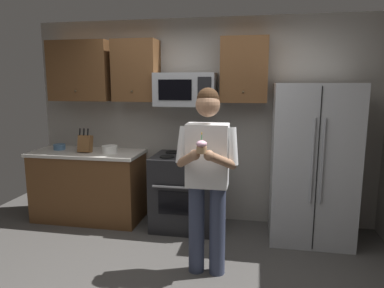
{
  "coord_description": "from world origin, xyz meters",
  "views": [
    {
      "loc": [
        0.73,
        -2.74,
        1.8
      ],
      "look_at": [
        0.14,
        0.34,
        1.25
      ],
      "focal_mm": 32.62,
      "sensor_mm": 36.0,
      "label": 1
    }
  ],
  "objects_px": {
    "bowl_large_white": "(110,149)",
    "person": "(207,172)",
    "bowl_small_colored": "(60,147)",
    "cupcake": "(202,147)",
    "knife_block": "(85,143)",
    "refrigerator": "(312,163)",
    "oven_range": "(184,191)",
    "microwave": "(186,90)"
  },
  "relations": [
    {
      "from": "bowl_large_white",
      "to": "bowl_small_colored",
      "type": "bearing_deg",
      "value": 174.12
    },
    {
      "from": "bowl_small_colored",
      "to": "refrigerator",
      "type": "bearing_deg",
      "value": -1.85
    },
    {
      "from": "refrigerator",
      "to": "knife_block",
      "type": "height_order",
      "value": "refrigerator"
    },
    {
      "from": "bowl_large_white",
      "to": "bowl_small_colored",
      "type": "height_order",
      "value": "bowl_large_white"
    },
    {
      "from": "bowl_small_colored",
      "to": "cupcake",
      "type": "relative_size",
      "value": 0.91
    },
    {
      "from": "bowl_small_colored",
      "to": "microwave",
      "type": "bearing_deg",
      "value": 1.81
    },
    {
      "from": "bowl_small_colored",
      "to": "oven_range",
      "type": "bearing_deg",
      "value": -2.17
    },
    {
      "from": "bowl_small_colored",
      "to": "cupcake",
      "type": "height_order",
      "value": "cupcake"
    },
    {
      "from": "microwave",
      "to": "cupcake",
      "type": "bearing_deg",
      "value": -73.56
    },
    {
      "from": "refrigerator",
      "to": "person",
      "type": "xyz_separation_m",
      "value": [
        -1.06,
        -0.99,
        0.1
      ]
    },
    {
      "from": "knife_block",
      "to": "bowl_small_colored",
      "type": "bearing_deg",
      "value": 167.49
    },
    {
      "from": "oven_range",
      "to": "bowl_large_white",
      "type": "bearing_deg",
      "value": -179.29
    },
    {
      "from": "bowl_large_white",
      "to": "refrigerator",
      "type": "bearing_deg",
      "value": -0.63
    },
    {
      "from": "person",
      "to": "cupcake",
      "type": "distance_m",
      "value": 0.44
    },
    {
      "from": "refrigerator",
      "to": "cupcake",
      "type": "height_order",
      "value": "refrigerator"
    },
    {
      "from": "refrigerator",
      "to": "cupcake",
      "type": "bearing_deg",
      "value": -128.81
    },
    {
      "from": "cupcake",
      "to": "person",
      "type": "bearing_deg",
      "value": 90.0
    },
    {
      "from": "knife_block",
      "to": "bowl_small_colored",
      "type": "height_order",
      "value": "knife_block"
    },
    {
      "from": "bowl_large_white",
      "to": "cupcake",
      "type": "xyz_separation_m",
      "value": [
        1.41,
        -1.35,
        0.32
      ]
    },
    {
      "from": "knife_block",
      "to": "microwave",
      "type": "bearing_deg",
      "value": 6.55
    },
    {
      "from": "oven_range",
      "to": "bowl_large_white",
      "type": "xyz_separation_m",
      "value": [
        -0.97,
        -0.01,
        0.51
      ]
    },
    {
      "from": "refrigerator",
      "to": "bowl_large_white",
      "type": "height_order",
      "value": "refrigerator"
    },
    {
      "from": "person",
      "to": "cupcake",
      "type": "xyz_separation_m",
      "value": [
        -0.0,
        -0.33,
        0.3
      ]
    },
    {
      "from": "knife_block",
      "to": "cupcake",
      "type": "relative_size",
      "value": 1.84
    },
    {
      "from": "microwave",
      "to": "bowl_small_colored",
      "type": "bearing_deg",
      "value": -178.19
    },
    {
      "from": "oven_range",
      "to": "bowl_small_colored",
      "type": "bearing_deg",
      "value": 177.83
    },
    {
      "from": "bowl_large_white",
      "to": "bowl_small_colored",
      "type": "distance_m",
      "value": 0.75
    },
    {
      "from": "knife_block",
      "to": "bowl_large_white",
      "type": "bearing_deg",
      "value": 3.06
    },
    {
      "from": "bowl_small_colored",
      "to": "bowl_large_white",
      "type": "bearing_deg",
      "value": -5.88
    },
    {
      "from": "oven_range",
      "to": "microwave",
      "type": "height_order",
      "value": "microwave"
    },
    {
      "from": "bowl_large_white",
      "to": "person",
      "type": "distance_m",
      "value": 1.74
    },
    {
      "from": "microwave",
      "to": "cupcake",
      "type": "distance_m",
      "value": 1.6
    },
    {
      "from": "oven_range",
      "to": "bowl_large_white",
      "type": "height_order",
      "value": "bowl_large_white"
    },
    {
      "from": "bowl_large_white",
      "to": "cupcake",
      "type": "bearing_deg",
      "value": -43.79
    },
    {
      "from": "person",
      "to": "cupcake",
      "type": "height_order",
      "value": "person"
    },
    {
      "from": "oven_range",
      "to": "cupcake",
      "type": "distance_m",
      "value": 1.65
    },
    {
      "from": "microwave",
      "to": "knife_block",
      "type": "bearing_deg",
      "value": -173.45
    },
    {
      "from": "oven_range",
      "to": "bowl_large_white",
      "type": "relative_size",
      "value": 4.67
    },
    {
      "from": "refrigerator",
      "to": "knife_block",
      "type": "relative_size",
      "value": 5.63
    },
    {
      "from": "refrigerator",
      "to": "person",
      "type": "height_order",
      "value": "refrigerator"
    },
    {
      "from": "bowl_small_colored",
      "to": "person",
      "type": "distance_m",
      "value": 2.42
    },
    {
      "from": "person",
      "to": "oven_range",
      "type": "bearing_deg",
      "value": 112.94
    }
  ]
}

